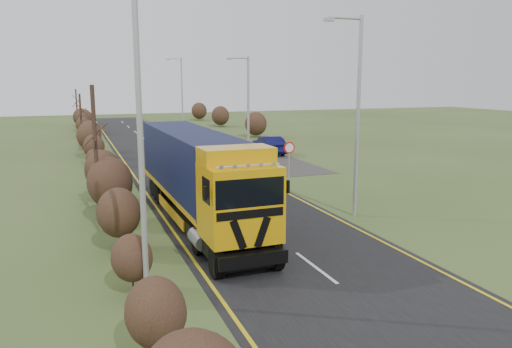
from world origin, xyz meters
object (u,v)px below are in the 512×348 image
at_px(car_red_hatchback, 247,156).
at_px(streetlight_near, 356,109).
at_px(lorry, 197,171).
at_px(car_blue_sedan, 269,145).
at_px(speed_sign, 289,154).

bearing_deg(car_red_hatchback, streetlight_near, 76.29).
bearing_deg(lorry, car_blue_sedan, 58.68).
xyz_separation_m(car_red_hatchback, streetlight_near, (-0.16, -15.17, 4.25)).
xyz_separation_m(car_red_hatchback, speed_sign, (0.09, -7.39, 1.11)).
height_order(car_red_hatchback, car_blue_sedan, car_blue_sedan).
distance_m(car_blue_sedan, streetlight_near, 20.80).
bearing_deg(lorry, car_red_hatchback, 61.43).
bearing_deg(car_red_hatchback, lorry, 49.09).
relative_size(car_blue_sedan, speed_sign, 1.80).
height_order(lorry, car_red_hatchback, lorry).
distance_m(car_red_hatchback, streetlight_near, 15.76).
bearing_deg(car_blue_sedan, car_red_hatchback, 53.87).
height_order(car_red_hatchback, streetlight_near, streetlight_near).
bearing_deg(lorry, streetlight_near, -13.64).
height_order(car_red_hatchback, speed_sign, speed_sign).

